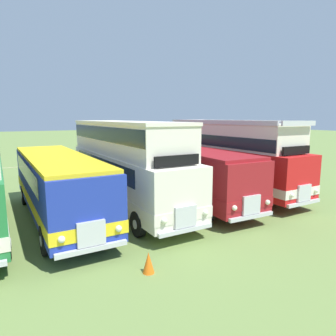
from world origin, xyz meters
TOP-DOWN VIEW (x-y plane):
  - ground_plane at (0.00, 0.00)m, footprint 200.00×200.00m
  - bus_third_in_row at (-1.72, 0.07)m, footprint 2.72×10.77m
  - bus_fourth_in_row at (1.72, 0.26)m, footprint 2.74×11.09m
  - bus_fifth_in_row at (5.17, -0.03)m, footprint 2.85×10.79m
  - bus_sixth_in_row at (8.61, 0.22)m, footprint 2.73×10.59m
  - cone_far_end at (-0.27, -6.52)m, footprint 0.36×0.36m
  - rope_fence_line at (-0.00, 11.32)m, footprint 23.29×0.08m

SIDE VIEW (x-z plane):
  - ground_plane at x=0.00m, z-range 0.00..0.00m
  - cone_far_end at x=-0.27m, z-range 0.00..0.66m
  - rope_fence_line at x=0.00m, z-range 0.14..1.19m
  - bus_fifth_in_row at x=5.17m, z-range 0.26..3.25m
  - bus_third_in_row at x=-1.72m, z-range 0.26..3.25m
  - bus_sixth_in_row at x=8.61m, z-range 0.10..4.62m
  - bus_fourth_in_row at x=1.72m, z-range 0.23..4.72m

